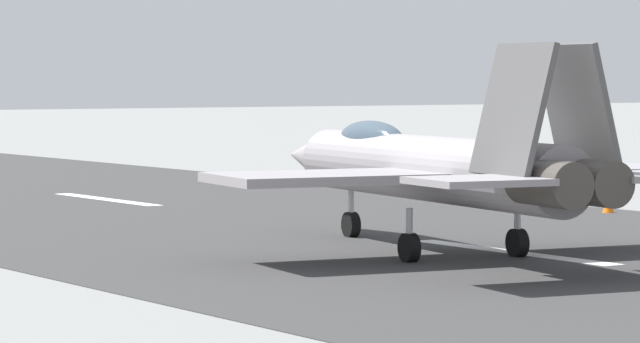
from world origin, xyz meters
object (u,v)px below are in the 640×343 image
object	(u,v)px
crew_person	(455,182)
marker_cone_mid	(608,205)
fighter_jet	(432,166)
marker_cone_far	(342,182)

from	to	relation	value
crew_person	marker_cone_mid	bearing A→B (deg)	-164.91
crew_person	marker_cone_mid	xyz separation A→B (m)	(-6.45, -1.74, -0.55)
crew_person	fighter_jet	bearing A→B (deg)	139.88
marker_cone_far	marker_cone_mid	bearing A→B (deg)	180.00
marker_cone_mid	crew_person	bearing A→B (deg)	15.09
marker_cone_mid	marker_cone_far	xyz separation A→B (m)	(16.38, 0.00, 0.00)
fighter_jet	marker_cone_mid	distance (m)	15.64
marker_cone_far	crew_person	bearing A→B (deg)	170.07
fighter_jet	crew_person	size ratio (longest dim) A/B	11.04
fighter_jet	crew_person	world-z (taller)	fighter_jet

